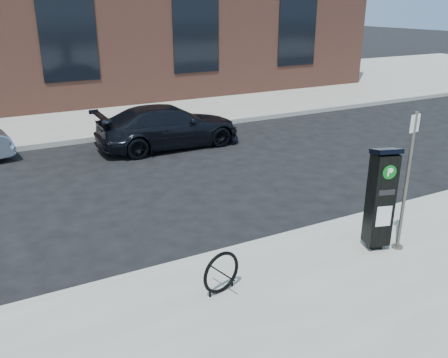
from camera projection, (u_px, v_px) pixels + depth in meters
ground at (229, 256)px, 7.90m from camera, size 120.00×120.00×0.00m
sidewalk_far at (66, 103)px, 19.45m from camera, size 60.00×12.00×0.15m
curb_near at (230, 253)px, 7.86m from camera, size 60.00×0.12×0.16m
curb_far at (104, 138)px, 14.50m from camera, size 60.00×0.12×0.16m
parking_kiosk at (381, 198)px, 7.57m from camera, size 0.48×0.45×1.74m
sign_pole at (406, 184)px, 7.47m from camera, size 0.20×0.18×2.29m
bike_rack at (221, 273)px, 6.57m from camera, size 0.62×0.19×0.62m
car_dark at (169, 126)px, 13.68m from camera, size 4.20×1.71×1.22m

